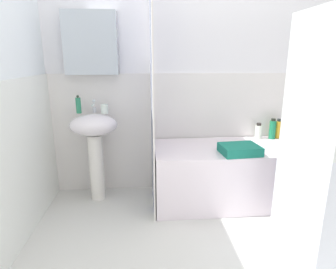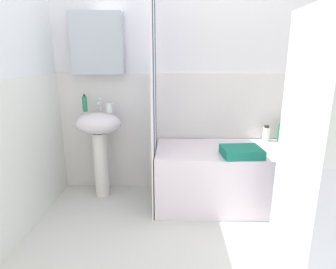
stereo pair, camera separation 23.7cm
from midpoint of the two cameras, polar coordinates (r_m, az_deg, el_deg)
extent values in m
cube|color=silver|center=(2.13, 11.07, -24.88)|extent=(4.80, 5.60, 0.04)
cube|color=white|center=(2.88, 5.36, 12.31)|extent=(3.60, 0.05, 2.40)
cube|color=white|center=(2.94, 5.19, 0.52)|extent=(3.60, 0.02, 1.20)
cube|color=silver|center=(2.80, -17.86, 17.23)|extent=(0.48, 0.12, 0.56)
cube|color=white|center=(2.29, -31.65, -6.03)|extent=(0.02, 1.81, 1.20)
cylinder|color=white|center=(2.84, -16.64, -6.48)|extent=(0.14, 0.14, 0.64)
ellipsoid|color=white|center=(2.72, -17.30, 1.83)|extent=(0.44, 0.34, 0.20)
cylinder|color=silver|center=(2.79, -17.08, 4.80)|extent=(0.03, 0.03, 0.05)
cylinder|color=silver|center=(2.74, -17.38, 5.74)|extent=(0.02, 0.10, 0.02)
sphere|color=silver|center=(2.78, -17.22, 6.52)|extent=(0.03, 0.03, 0.03)
cylinder|color=#2A805C|center=(2.79, -20.07, 5.52)|extent=(0.05, 0.05, 0.14)
sphere|color=#1E2E20|center=(2.78, -20.23, 7.24)|extent=(0.02, 0.02, 0.02)
cylinder|color=white|center=(2.71, -15.21, 5.01)|extent=(0.06, 0.06, 0.08)
cube|color=white|center=(2.77, 10.72, -7.85)|extent=(1.51, 0.66, 0.54)
cube|color=white|center=(2.21, -6.11, 6.25)|extent=(0.01, 0.13, 2.00)
cube|color=navy|center=(2.34, -6.05, 6.74)|extent=(0.01, 0.13, 2.00)
cube|color=white|center=(2.47, -6.00, 7.18)|extent=(0.01, 0.13, 2.00)
cube|color=navy|center=(2.60, -5.95, 7.58)|extent=(0.01, 0.13, 2.00)
cube|color=white|center=(2.73, -5.90, 7.94)|extent=(0.01, 0.13, 2.00)
cylinder|color=#2D4A9D|center=(3.12, 21.43, 1.00)|extent=(0.06, 0.06, 0.18)
cylinder|color=#232822|center=(3.10, 21.61, 2.85)|extent=(0.04, 0.04, 0.02)
cylinder|color=gold|center=(3.07, 19.39, 0.90)|extent=(0.05, 0.05, 0.18)
cylinder|color=black|center=(3.04, 19.55, 2.73)|extent=(0.04, 0.04, 0.02)
cylinder|color=#1A7B4E|center=(3.02, 18.34, 0.88)|extent=(0.06, 0.06, 0.19)
cylinder|color=black|center=(3.00, 18.50, 2.82)|extent=(0.05, 0.05, 0.02)
cylinder|color=white|center=(3.00, 15.72, 0.49)|extent=(0.07, 0.07, 0.14)
cylinder|color=#2C2623|center=(2.98, 15.83, 1.99)|extent=(0.05, 0.05, 0.02)
cube|color=#1B7863|center=(2.48, 11.72, -3.03)|extent=(0.35, 0.28, 0.08)
camera|label=1|loc=(0.12, -92.86, -0.77)|focal=30.06mm
camera|label=2|loc=(0.12, 87.14, 0.77)|focal=30.06mm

